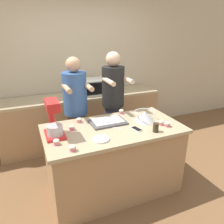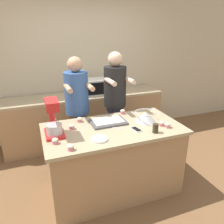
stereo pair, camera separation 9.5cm
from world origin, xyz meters
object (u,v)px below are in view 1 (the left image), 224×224
object	(u,v)px
mixing_bowl	(145,116)
small_plate	(101,139)
cupcake_6	(53,122)
cupcake_2	(168,124)
cell_phone	(137,129)
drinking_glass	(156,128)
microwave_oven	(93,86)
cupcake_5	(72,127)
cupcake_7	(56,142)
cupcake_0	(79,120)
knife	(113,127)
baking_tray	(108,122)
person_right	(113,106)
cupcake_4	(161,123)
cupcake_1	(121,111)
stand_mixer	(53,121)
cupcake_3	(73,148)
person_left	(76,113)

from	to	relation	value
mixing_bowl	small_plate	bearing A→B (deg)	-158.98
cupcake_6	cupcake_2	bearing A→B (deg)	-26.11
cell_phone	drinking_glass	xyz separation A→B (m)	(0.17, -0.14, 0.05)
microwave_oven	drinking_glass	bearing A→B (deg)	-84.15
cupcake_5	cell_phone	bearing A→B (deg)	-22.13
drinking_glass	cupcake_5	distance (m)	0.96
cupcake_7	cupcake_0	bearing A→B (deg)	52.18
knife	cupcake_7	world-z (taller)	cupcake_7
baking_tray	microwave_oven	distance (m)	1.31
mixing_bowl	microwave_oven	world-z (taller)	microwave_oven
person_right	baking_tray	bearing A→B (deg)	-119.38
microwave_oven	cupcake_7	xyz separation A→B (m)	(-0.92, -1.59, -0.11)
mixing_bowl	drinking_glass	xyz separation A→B (m)	(-0.05, -0.32, -0.02)
small_plate	cupcake_2	size ratio (longest dim) A/B	2.73
drinking_glass	cupcake_5	size ratio (longest dim) A/B	1.63
small_plate	cupcake_4	bearing A→B (deg)	5.49
cupcake_1	cupcake_2	bearing A→B (deg)	-61.66
stand_mixer	cupcake_3	size ratio (longest dim) A/B	6.34
cupcake_1	cupcake_3	bearing A→B (deg)	-140.07
mixing_bowl	cupcake_2	xyz separation A→B (m)	(0.16, -0.26, -0.04)
microwave_oven	cell_phone	bearing A→B (deg)	-89.77
knife	cupcake_4	size ratio (longest dim) A/B	2.59
cupcake_1	cupcake_4	distance (m)	0.61
person_left	small_plate	xyz separation A→B (m)	(0.04, -0.91, 0.02)
cupcake_5	microwave_oven	bearing A→B (deg)	62.11
stand_mixer	cupcake_5	world-z (taller)	stand_mixer
baking_tray	microwave_oven	size ratio (longest dim) A/B	0.87
drinking_glass	mixing_bowl	bearing A→B (deg)	81.29
drinking_glass	knife	distance (m)	0.51
cupcake_5	small_plate	bearing A→B (deg)	-58.39
person_right	cupcake_0	distance (m)	0.72
baking_tray	cupcake_2	world-z (taller)	cupcake_2
drinking_glass	cupcake_2	bearing A→B (deg)	16.47
cell_phone	cupcake_0	xyz separation A→B (m)	(-0.56, 0.46, 0.03)
small_plate	mixing_bowl	bearing A→B (deg)	21.02
person_right	cupcake_4	distance (m)	0.88
mixing_bowl	cupcake_3	xyz separation A→B (m)	(-1.02, -0.37, -0.04)
cupcake_0	cupcake_3	xyz separation A→B (m)	(-0.23, -0.64, 0.00)
cupcake_1	microwave_oven	bearing A→B (deg)	93.33
microwave_oven	cupcake_6	xyz separation A→B (m)	(-0.87, -1.05, -0.11)
cupcake_6	cupcake_7	distance (m)	0.54
mixing_bowl	cupcake_6	size ratio (longest dim) A/B	4.19
microwave_oven	cupcake_5	size ratio (longest dim) A/B	7.74
cupcake_4	cupcake_7	size ratio (longest dim) A/B	1.00
person_left	microwave_oven	world-z (taller)	person_left
cupcake_0	cupcake_4	distance (m)	1.02
stand_mixer	cupcake_7	xyz separation A→B (m)	(-0.02, -0.21, -0.15)
small_plate	cupcake_1	world-z (taller)	cupcake_1
baking_tray	cupcake_0	distance (m)	0.36
baking_tray	small_plate	bearing A→B (deg)	-121.58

